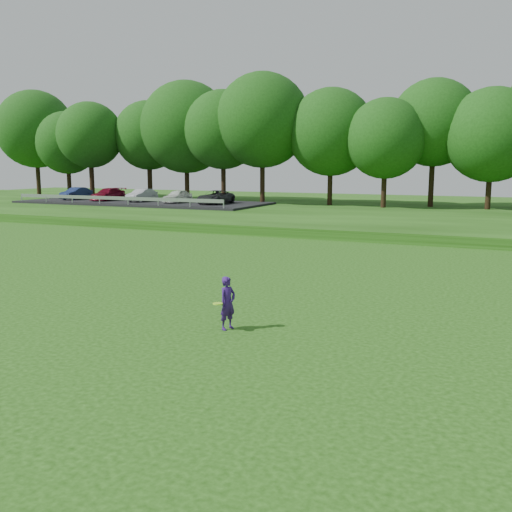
% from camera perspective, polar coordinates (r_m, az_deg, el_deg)
% --- Properties ---
extents(ground, '(140.00, 140.00, 0.00)m').
position_cam_1_polar(ground, '(15.33, -10.18, -7.28)').
color(ground, '#193E0B').
rests_on(ground, ground).
extents(berm, '(130.00, 30.00, 0.60)m').
position_cam_1_polar(berm, '(46.99, 14.04, 4.02)').
color(berm, '#193E0B').
rests_on(berm, ground).
extents(walking_path, '(130.00, 1.60, 0.04)m').
position_cam_1_polar(walking_path, '(33.42, 9.62, 1.69)').
color(walking_path, gray).
rests_on(walking_path, ground).
extents(treeline, '(104.00, 7.00, 15.00)m').
position_cam_1_polar(treeline, '(50.90, 15.23, 13.14)').
color(treeline, '#17440F').
rests_on(treeline, berm).
extents(parking_lot, '(24.00, 9.00, 1.38)m').
position_cam_1_polar(parking_lot, '(55.24, -11.16, 5.61)').
color(parking_lot, black).
rests_on(parking_lot, berm).
extents(woman, '(0.49, 0.76, 1.41)m').
position_cam_1_polar(woman, '(14.99, -2.86, -4.73)').
color(woman, '#36176A').
rests_on(woman, ground).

